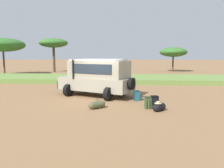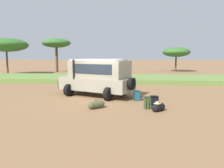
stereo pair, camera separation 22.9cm
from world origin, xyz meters
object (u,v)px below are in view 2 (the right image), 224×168
backpack_beside_front_wheel (147,103)px  acacia_tree_centre_back (176,52)px  duffel_bag_low_black_case (158,107)px  duffel_bag_soft_canvas (96,105)px  backpack_near_rear_wheel (137,96)px  acacia_tree_left_mid (56,43)px  acacia_tree_far_left (6,45)px  backpack_cluster_center (154,101)px  safari_vehicle (97,77)px

backpack_beside_front_wheel → acacia_tree_centre_back: size_ratio=0.12×
duffel_bag_low_black_case → duffel_bag_soft_canvas: size_ratio=0.90×
backpack_near_rear_wheel → acacia_tree_centre_back: (7.12, 25.76, 3.03)m
backpack_near_rear_wheel → duffel_bag_soft_canvas: 2.99m
backpack_near_rear_wheel → backpack_beside_front_wheel: bearing=-76.5°
acacia_tree_left_mid → duffel_bag_soft_canvas: bearing=-66.5°
acacia_tree_far_left → acacia_tree_centre_back: 26.81m
duffel_bag_soft_canvas → backpack_beside_front_wheel: bearing=3.7°
duffel_bag_soft_canvas → duffel_bag_low_black_case: bearing=-5.2°
backpack_cluster_center → duffel_bag_low_black_case: size_ratio=0.70×
backpack_beside_front_wheel → acacia_tree_far_left: (-18.69, 18.99, 3.92)m
backpack_cluster_center → acacia_tree_far_left: size_ratio=0.08×
backpack_near_rear_wheel → duffel_bag_soft_canvas: backpack_near_rear_wheel is taller
safari_vehicle → backpack_cluster_center: size_ratio=10.63×
duffel_bag_low_black_case → acacia_tree_far_left: acacia_tree_far_left is taller
backpack_beside_front_wheel → backpack_near_rear_wheel: size_ratio=1.01×
backpack_cluster_center → duffel_bag_low_black_case: bearing=-86.6°
acacia_tree_far_left → acacia_tree_left_mid: acacia_tree_left_mid is taller
safari_vehicle → duffel_bag_low_black_case: safari_vehicle is taller
safari_vehicle → acacia_tree_centre_back: size_ratio=1.06×
acacia_tree_left_mid → acacia_tree_centre_back: 20.32m
duffel_bag_soft_canvas → acacia_tree_centre_back: 29.54m
acacia_tree_far_left → acacia_tree_left_mid: 7.88m
acacia_tree_far_left → acacia_tree_left_mid: (5.27, 5.84, 0.53)m
safari_vehicle → backpack_cluster_center: bearing=-35.3°
safari_vehicle → duffel_bag_low_black_case: bearing=-46.3°
acacia_tree_far_left → duffel_bag_soft_canvas: bearing=-49.9°
acacia_tree_centre_back → safari_vehicle: bearing=-111.6°
backpack_near_rear_wheel → acacia_tree_centre_back: bearing=74.5°
acacia_tree_far_left → backpack_beside_front_wheel: bearing=-45.5°
backpack_beside_front_wheel → acacia_tree_far_left: 26.93m
acacia_tree_left_mid → duffel_bag_low_black_case: bearing=-61.1°
backpack_beside_front_wheel → acacia_tree_centre_back: (6.64, 27.73, 3.02)m
duffel_bag_low_black_case → duffel_bag_soft_canvas: 3.08m
duffel_bag_low_black_case → backpack_near_rear_wheel: bearing=112.1°
backpack_near_rear_wheel → acacia_tree_centre_back: size_ratio=0.12×
safari_vehicle → duffel_bag_soft_canvas: safari_vehicle is taller
backpack_near_rear_wheel → acacia_tree_far_left: bearing=137.0°
backpack_beside_front_wheel → duffel_bag_low_black_case: backpack_beside_front_wheel is taller
backpack_beside_front_wheel → backpack_cluster_center: size_ratio=1.21×
backpack_beside_front_wheel → acacia_tree_left_mid: (-13.42, 24.82, 4.45)m
duffel_bag_low_black_case → acacia_tree_left_mid: (-13.93, 25.27, 4.55)m
backpack_near_rear_wheel → duffel_bag_low_black_case: size_ratio=0.83×
backpack_cluster_center → backpack_near_rear_wheel: bearing=128.0°
acacia_tree_far_left → acacia_tree_centre_back: size_ratio=1.22×
safari_vehicle → backpack_cluster_center: 4.39m
backpack_cluster_center → duffel_bag_low_black_case: backpack_cluster_center is taller
backpack_cluster_center → duffel_bag_soft_canvas: 3.15m
backpack_beside_front_wheel → duffel_bag_low_black_case: bearing=-41.3°
duffel_bag_soft_canvas → acacia_tree_far_left: (-16.13, 19.15, 4.03)m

